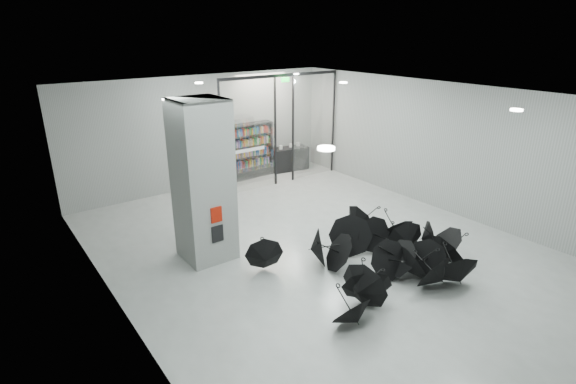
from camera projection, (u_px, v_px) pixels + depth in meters
room at (337, 149)px, 10.23m from camera, size 14.00×14.02×4.01m
column at (203, 182)px, 10.64m from camera, size 1.20×1.20×4.00m
fire_cabinet at (216, 215)px, 10.40m from camera, size 0.28×0.04×0.38m
info_panel at (218, 234)px, 10.57m from camera, size 0.30×0.03×0.42m
exit_sign at (285, 80)px, 15.22m from camera, size 0.30×0.06×0.15m
glass_partition at (282, 126)px, 15.94m from camera, size 5.06×0.08×4.00m
bookshelf at (249, 151)px, 16.91m from camera, size 1.95×0.46×2.13m
shop_counter at (289, 159)px, 18.04m from camera, size 1.64×0.84×0.94m
umbrella_cluster at (387, 260)px, 10.46m from camera, size 5.40×4.46×1.30m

